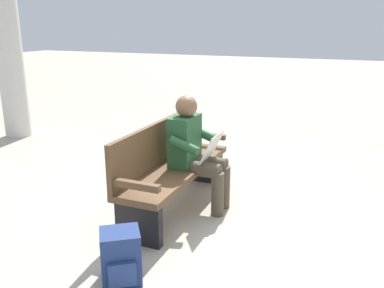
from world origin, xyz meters
TOP-DOWN VIEW (x-y plane):
  - ground_plane at (0.00, 0.00)m, footprint 40.00×40.00m
  - bench_near at (0.00, -0.07)m, footprint 1.81×0.50m
  - person_seated at (-0.10, 0.16)m, footprint 0.57×0.58m
  - backpack at (1.33, 0.17)m, footprint 0.38×0.38m
  - support_pillar at (-1.52, -3.75)m, footprint 0.42×0.42m

SIDE VIEW (x-z plane):
  - ground_plane at x=0.00m, z-range 0.00..0.00m
  - backpack at x=1.33m, z-range 0.00..0.40m
  - bench_near at x=0.00m, z-range 0.01..0.91m
  - person_seated at x=-0.10m, z-range 0.04..1.22m
  - support_pillar at x=-1.52m, z-range 0.00..3.22m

